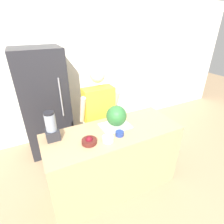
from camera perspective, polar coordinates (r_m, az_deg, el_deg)
The scene contains 11 objects.
ground_plane at distance 2.63m, azimuth 4.18°, elevation -27.16°, with size 14.00×14.00×0.00m, color tan.
wall_back at distance 3.50m, azimuth -12.58°, elevation 12.82°, with size 8.00×0.06×2.60m.
counter_island at distance 2.48m, azimuth 0.37°, elevation -15.18°, with size 1.73×0.68×0.93m.
refrigerator at distance 3.18m, azimuth -21.02°, elevation 2.65°, with size 0.74×0.65×1.81m.
person at distance 2.74m, azimuth -4.21°, elevation -2.00°, with size 0.60×0.26×1.58m.
cutting_board at distance 2.28m, azimuth 1.06°, elevation -4.47°, with size 0.37×0.28×0.01m.
watermelon at distance 2.23m, azimuth 1.44°, elevation -1.23°, with size 0.27×0.27×0.27m.
bowl_cherries at distance 1.98m, azimuth -7.44°, elevation -9.36°, with size 0.17×0.17×0.09m.
bowl_cream at distance 2.00m, azimuth -1.34°, elevation -8.44°, with size 0.13×0.13×0.11m.
bowl_small_blue at distance 2.10m, azimuth 2.50°, elevation -7.03°, with size 0.10×0.10×0.05m.
blender at distance 2.08m, azimuth -19.17°, elevation -4.83°, with size 0.15×0.15×0.35m.
Camera 1 is at (-0.84, -1.28, 2.14)m, focal length 28.00 mm.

